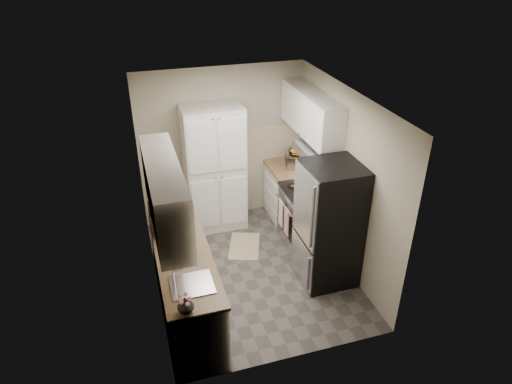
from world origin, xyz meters
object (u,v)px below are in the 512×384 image
at_px(pantry_cabinet, 215,169).
at_px(refrigerator, 329,224).
at_px(microwave, 172,214).
at_px(toaster_oven, 295,160).
at_px(electric_range, 307,217).
at_px(wine_bottle, 170,197).

xyz_separation_m(pantry_cabinet, refrigerator, (1.14, -1.73, -0.15)).
distance_m(microwave, toaster_oven, 2.40).
bearing_deg(electric_range, wine_bottle, 176.33).
bearing_deg(refrigerator, toaster_oven, 84.72).
relative_size(pantry_cabinet, refrigerator, 1.18).
bearing_deg(toaster_oven, microwave, -137.07).
height_order(pantry_cabinet, microwave, pantry_cabinet).
distance_m(pantry_cabinet, refrigerator, 2.07).
xyz_separation_m(pantry_cabinet, electric_range, (1.17, -0.93, -0.52)).
height_order(electric_range, wine_bottle, wine_bottle).
relative_size(electric_range, refrigerator, 0.66).
bearing_deg(toaster_oven, pantry_cabinet, -169.92).
bearing_deg(electric_range, toaster_oven, 82.03).
height_order(electric_range, microwave, microwave).
height_order(refrigerator, toaster_oven, refrigerator).
bearing_deg(wine_bottle, toaster_oven, 18.57).
distance_m(pantry_cabinet, microwave, 1.49).
xyz_separation_m(electric_range, refrigerator, (-0.03, -0.80, 0.37)).
distance_m(electric_range, refrigerator, 0.88).
relative_size(electric_range, microwave, 1.91).
relative_size(electric_range, wine_bottle, 3.58).
height_order(electric_range, refrigerator, refrigerator).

